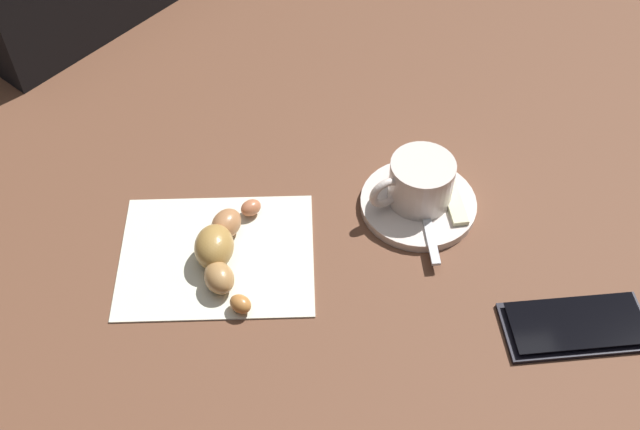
{
  "coord_description": "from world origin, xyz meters",
  "views": [
    {
      "loc": [
        0.06,
        0.49,
        0.61
      ],
      "look_at": [
        0.0,
        -0.01,
        0.03
      ],
      "focal_mm": 42.42,
      "sensor_mm": 36.0,
      "label": 1
    }
  ],
  "objects_px": {
    "sugar_packet": "(454,201)",
    "croissant": "(221,249)",
    "espresso_cup": "(420,181)",
    "cell_phone": "(576,325)",
    "teaspoon": "(423,203)",
    "saucer": "(418,204)",
    "napkin": "(217,255)"
  },
  "relations": [
    {
      "from": "sugar_packet",
      "to": "croissant",
      "type": "bearing_deg",
      "value": 98.09
    },
    {
      "from": "espresso_cup",
      "to": "cell_phone",
      "type": "relative_size",
      "value": 0.67
    },
    {
      "from": "espresso_cup",
      "to": "teaspoon",
      "type": "height_order",
      "value": "espresso_cup"
    },
    {
      "from": "saucer",
      "to": "teaspoon",
      "type": "bearing_deg",
      "value": 122.27
    },
    {
      "from": "espresso_cup",
      "to": "teaspoon",
      "type": "bearing_deg",
      "value": 113.19
    },
    {
      "from": "sugar_packet",
      "to": "napkin",
      "type": "height_order",
      "value": "sugar_packet"
    },
    {
      "from": "teaspoon",
      "to": "napkin",
      "type": "bearing_deg",
      "value": 8.82
    },
    {
      "from": "espresso_cup",
      "to": "cell_phone",
      "type": "bearing_deg",
      "value": 124.33
    },
    {
      "from": "cell_phone",
      "to": "espresso_cup",
      "type": "bearing_deg",
      "value": -55.67
    },
    {
      "from": "napkin",
      "to": "saucer",
      "type": "bearing_deg",
      "value": -169.61
    },
    {
      "from": "espresso_cup",
      "to": "napkin",
      "type": "height_order",
      "value": "espresso_cup"
    },
    {
      "from": "teaspoon",
      "to": "cell_phone",
      "type": "bearing_deg",
      "value": 124.93
    },
    {
      "from": "espresso_cup",
      "to": "croissant",
      "type": "xyz_separation_m",
      "value": [
        0.21,
        0.05,
        -0.02
      ]
    },
    {
      "from": "napkin",
      "to": "cell_phone",
      "type": "relative_size",
      "value": 1.42
    },
    {
      "from": "espresso_cup",
      "to": "croissant",
      "type": "height_order",
      "value": "espresso_cup"
    },
    {
      "from": "saucer",
      "to": "teaspoon",
      "type": "height_order",
      "value": "teaspoon"
    },
    {
      "from": "sugar_packet",
      "to": "cell_phone",
      "type": "relative_size",
      "value": 0.46
    },
    {
      "from": "espresso_cup",
      "to": "sugar_packet",
      "type": "distance_m",
      "value": 0.04
    },
    {
      "from": "espresso_cup",
      "to": "teaspoon",
      "type": "distance_m",
      "value": 0.03
    },
    {
      "from": "teaspoon",
      "to": "cell_phone",
      "type": "height_order",
      "value": "teaspoon"
    },
    {
      "from": "sugar_packet",
      "to": "napkin",
      "type": "relative_size",
      "value": 0.33
    },
    {
      "from": "croissant",
      "to": "cell_phone",
      "type": "height_order",
      "value": "croissant"
    },
    {
      "from": "teaspoon",
      "to": "croissant",
      "type": "height_order",
      "value": "croissant"
    },
    {
      "from": "sugar_packet",
      "to": "napkin",
      "type": "distance_m",
      "value": 0.26
    },
    {
      "from": "espresso_cup",
      "to": "teaspoon",
      "type": "xyz_separation_m",
      "value": [
        -0.0,
        0.01,
        -0.02
      ]
    },
    {
      "from": "saucer",
      "to": "teaspoon",
      "type": "relative_size",
      "value": 1.03
    },
    {
      "from": "sugar_packet",
      "to": "espresso_cup",
      "type": "bearing_deg",
      "value": 71.38
    },
    {
      "from": "espresso_cup",
      "to": "cell_phone",
      "type": "height_order",
      "value": "espresso_cup"
    },
    {
      "from": "cell_phone",
      "to": "croissant",
      "type": "bearing_deg",
      "value": -20.28
    },
    {
      "from": "sugar_packet",
      "to": "croissant",
      "type": "xyz_separation_m",
      "value": [
        0.25,
        0.04,
        0.01
      ]
    },
    {
      "from": "napkin",
      "to": "cell_phone",
      "type": "height_order",
      "value": "cell_phone"
    },
    {
      "from": "espresso_cup",
      "to": "cell_phone",
      "type": "distance_m",
      "value": 0.21
    }
  ]
}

